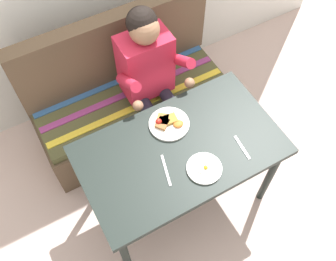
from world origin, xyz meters
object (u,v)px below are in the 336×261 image
(table, at_px, (180,155))
(person, at_px, (150,73))
(couch, at_px, (129,99))
(knife, at_px, (166,170))
(plate_breakfast, at_px, (168,123))
(plate_eggs, at_px, (204,168))
(fork, at_px, (242,147))

(table, xyz_separation_m, person, (0.11, 0.59, 0.09))
(couch, distance_m, person, 0.46)
(table, xyz_separation_m, knife, (-0.14, -0.08, 0.08))
(person, bearing_deg, plate_breakfast, -102.89)
(plate_eggs, relative_size, fork, 1.19)
(knife, bearing_deg, plate_breakfast, 73.20)
(plate_eggs, bearing_deg, table, 104.87)
(table, bearing_deg, knife, -149.67)
(person, relative_size, knife, 6.06)
(table, xyz_separation_m, fork, (0.32, -0.17, 0.08))
(plate_breakfast, bearing_deg, plate_eggs, -85.42)
(plate_eggs, distance_m, knife, 0.22)
(person, bearing_deg, fork, -74.91)
(couch, height_order, plate_breakfast, couch)
(plate_breakfast, xyz_separation_m, knife, (-0.16, -0.27, -0.01))
(plate_breakfast, height_order, plate_eggs, plate_breakfast)
(person, relative_size, plate_eggs, 5.98)
(plate_breakfast, relative_size, knife, 1.24)
(plate_eggs, height_order, knife, plate_eggs)
(couch, relative_size, fork, 8.47)
(person, height_order, plate_breakfast, person)
(knife, bearing_deg, table, 45.05)
(table, height_order, knife, knife)
(couch, height_order, fork, couch)
(fork, xyz_separation_m, knife, (-0.46, 0.09, 0.00))
(plate_eggs, bearing_deg, person, 85.27)
(plate_breakfast, relative_size, plate_eggs, 1.22)
(fork, bearing_deg, plate_eggs, -173.06)
(table, relative_size, person, 0.99)
(couch, distance_m, knife, 0.95)
(plate_breakfast, height_order, fork, plate_breakfast)
(person, height_order, fork, person)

